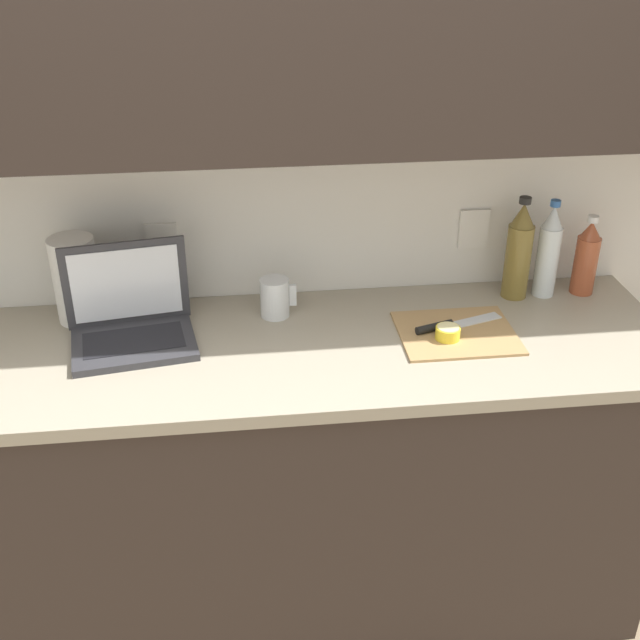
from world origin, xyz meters
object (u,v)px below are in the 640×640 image
(laptop, at_px, (131,319))
(paper_towel_roll, at_px, (76,280))
(bottle_oil_tall, at_px, (548,252))
(lemon_half_cut, at_px, (448,333))
(measuring_cup, at_px, (275,298))
(knife, at_px, (444,325))
(cutting_board, at_px, (457,333))
(bottle_green_soda, at_px, (519,252))
(bottle_water_clear, at_px, (586,258))

(laptop, height_order, paper_towel_roll, laptop)
(bottle_oil_tall, distance_m, paper_towel_roll, 1.34)
(lemon_half_cut, xyz_separation_m, measuring_cup, (-0.45, 0.20, 0.03))
(lemon_half_cut, bearing_deg, knife, 84.66)
(cutting_board, xyz_separation_m, bottle_green_soda, (0.23, 0.21, 0.14))
(cutting_board, bearing_deg, bottle_green_soda, 42.05)
(bottle_water_clear, bearing_deg, cutting_board, -154.78)
(laptop, relative_size, bottle_water_clear, 1.47)
(cutting_board, distance_m, lemon_half_cut, 0.05)
(bottle_green_soda, relative_size, bottle_water_clear, 1.27)
(measuring_cup, bearing_deg, lemon_half_cut, -23.96)
(bottle_water_clear, bearing_deg, paper_towel_roll, 179.85)
(bottle_green_soda, relative_size, bottle_oil_tall, 1.04)
(laptop, bearing_deg, bottle_water_clear, -3.29)
(laptop, distance_m, paper_towel_roll, 0.21)
(laptop, distance_m, knife, 0.85)
(cutting_board, distance_m, paper_towel_roll, 1.05)
(cutting_board, height_order, measuring_cup, measuring_cup)
(measuring_cup, distance_m, paper_towel_roll, 0.55)
(lemon_half_cut, bearing_deg, measuring_cup, 156.04)
(bottle_green_soda, bearing_deg, bottle_water_clear, 0.00)
(knife, distance_m, measuring_cup, 0.48)
(knife, bearing_deg, lemon_half_cut, -113.05)
(cutting_board, xyz_separation_m, bottle_water_clear, (0.44, 0.21, 0.11))
(bottle_oil_tall, height_order, bottle_water_clear, bottle_oil_tall)
(cutting_board, bearing_deg, bottle_water_clear, 25.22)
(knife, height_order, bottle_green_soda, bottle_green_soda)
(measuring_cup, bearing_deg, bottle_green_soda, 3.19)
(lemon_half_cut, height_order, measuring_cup, measuring_cup)
(cutting_board, distance_m, measuring_cup, 0.51)
(knife, xyz_separation_m, bottle_oil_tall, (0.35, 0.18, 0.12))
(lemon_half_cut, bearing_deg, bottle_green_soda, 42.16)
(laptop, distance_m, lemon_half_cut, 0.85)
(bottle_green_soda, distance_m, bottle_water_clear, 0.21)
(knife, xyz_separation_m, bottle_water_clear, (0.47, 0.18, 0.09))
(bottle_oil_tall, xyz_separation_m, measuring_cup, (-0.80, -0.04, -0.08))
(bottle_green_soda, distance_m, bottle_oil_tall, 0.09)
(lemon_half_cut, xyz_separation_m, bottle_green_soda, (0.26, 0.24, 0.12))
(lemon_half_cut, relative_size, measuring_cup, 0.60)
(bottle_green_soda, bearing_deg, knife, -144.56)
(bottle_water_clear, xyz_separation_m, measuring_cup, (-0.92, -0.04, -0.05))
(laptop, bearing_deg, bottle_green_soda, -2.26)
(cutting_board, relative_size, knife, 1.20)
(laptop, distance_m, bottle_water_clear, 1.32)
(bottle_water_clear, distance_m, paper_towel_roll, 1.46)
(cutting_board, xyz_separation_m, paper_towel_roll, (-1.02, 0.21, 0.12))
(bottle_green_soda, distance_m, paper_towel_roll, 1.25)
(bottle_green_soda, xyz_separation_m, paper_towel_roll, (-1.25, 0.00, -0.02))
(cutting_board, bearing_deg, measuring_cup, 160.90)
(knife, relative_size, bottle_green_soda, 0.85)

